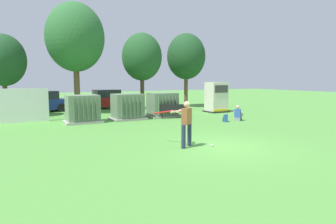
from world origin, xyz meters
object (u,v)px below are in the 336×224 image
(batter, at_px, (185,121))
(seated_spectator, at_px, (238,114))
(backpack, at_px, (225,118))
(park_bench, at_px, (173,110))
(transformer_mid_west, at_px, (128,107))
(parked_car_left_of_center, at_px, (105,100))
(generator_enclosure, at_px, (216,97))
(parked_car_leftmost, at_px, (42,102))
(sports_ball, at_px, (212,145))
(transformer_west, at_px, (83,109))
(transformer_mid_east, at_px, (162,105))

(batter, bearing_deg, seated_spectator, 34.63)
(backpack, bearing_deg, park_bench, 124.36)
(transformer_mid_west, xyz_separation_m, parked_car_left_of_center, (0.73, 7.61, -0.04))
(park_bench, xyz_separation_m, backpack, (1.97, -2.87, -0.32))
(generator_enclosure, bearing_deg, seated_spectator, -110.49)
(seated_spectator, relative_size, parked_car_left_of_center, 0.22)
(parked_car_leftmost, relative_size, parked_car_left_of_center, 1.00)
(batter, relative_size, sports_ball, 19.33)
(transformer_west, height_order, parked_car_left_of_center, same)
(transformer_mid_east, height_order, generator_enclosure, generator_enclosure)
(park_bench, distance_m, seated_spectator, 4.11)
(batter, xyz_separation_m, parked_car_left_of_center, (1.42, 15.79, -0.22))
(transformer_mid_west, height_order, generator_enclosure, generator_enclosure)
(seated_spectator, relative_size, parked_car_leftmost, 0.22)
(seated_spectator, bearing_deg, parked_car_left_of_center, 114.37)
(batter, bearing_deg, transformer_mid_east, 68.77)
(transformer_mid_east, bearing_deg, seated_spectator, -49.16)
(sports_ball, bearing_deg, park_bench, 71.71)
(sports_ball, relative_size, parked_car_leftmost, 0.02)
(backpack, bearing_deg, parked_car_leftmost, 130.19)
(batter, xyz_separation_m, parked_car_leftmost, (-3.73, 15.36, -0.22))
(transformer_mid_west, distance_m, backpack, 6.11)
(seated_spectator, bearing_deg, transformer_mid_east, 130.84)
(transformer_mid_west, xyz_separation_m, sports_ball, (0.30, -8.56, -0.74))
(transformer_west, distance_m, generator_enclosure, 10.30)
(seated_spectator, height_order, parked_car_leftmost, parked_car_leftmost)
(generator_enclosure, relative_size, parked_car_left_of_center, 0.53)
(transformer_west, height_order, transformer_mid_west, same)
(park_bench, bearing_deg, sports_ball, -108.29)
(parked_car_leftmost, distance_m, parked_car_left_of_center, 5.17)
(transformer_mid_east, distance_m, parked_car_left_of_center, 7.68)
(seated_spectator, xyz_separation_m, parked_car_left_of_center, (-5.11, 11.28, 0.38))
(transformer_west, height_order, batter, batter)
(transformer_mid_west, relative_size, generator_enclosure, 0.91)
(generator_enclosure, xyz_separation_m, parked_car_left_of_center, (-6.75, 6.90, -0.38))
(generator_enclosure, distance_m, parked_car_left_of_center, 9.66)
(transformer_mid_west, xyz_separation_m, backpack, (4.80, -3.74, -0.57))
(sports_ball, height_order, parked_car_leftmost, parked_car_leftmost)
(transformer_mid_west, height_order, parked_car_leftmost, same)
(transformer_mid_west, relative_size, parked_car_leftmost, 0.49)
(batter, xyz_separation_m, backpack, (5.49, 4.44, -0.76))
(transformer_mid_west, bearing_deg, backpack, -37.86)
(transformer_west, xyz_separation_m, parked_car_left_of_center, (3.52, 7.63, -0.04))
(generator_enclosure, xyz_separation_m, batter, (-8.16, -8.88, -0.16))
(parked_car_leftmost, bearing_deg, seated_spectator, -46.60)
(park_bench, xyz_separation_m, sports_ball, (-2.54, -7.70, -0.49))
(generator_enclosure, xyz_separation_m, sports_ball, (-7.18, -9.27, -1.09))
(sports_ball, distance_m, parked_car_left_of_center, 16.19)
(generator_enclosure, distance_m, sports_ball, 11.77)
(sports_ball, distance_m, seated_spectator, 7.40)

